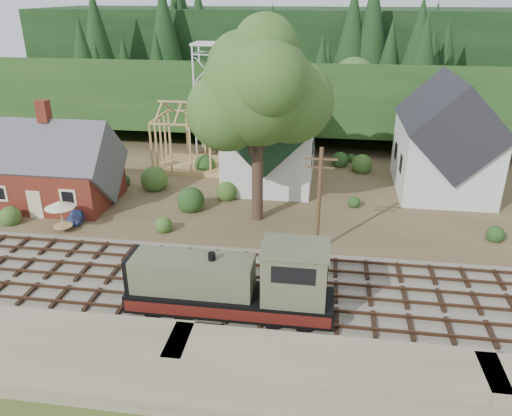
# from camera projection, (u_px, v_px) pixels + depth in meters

# --- Properties ---
(ground) EXTENTS (140.00, 140.00, 0.00)m
(ground) POSITION_uv_depth(u_px,v_px,m) (205.00, 285.00, 32.36)
(ground) COLOR #384C1E
(ground) RESTS_ON ground
(embankment) EXTENTS (64.00, 5.00, 1.60)m
(embankment) POSITION_uv_depth(u_px,v_px,m) (164.00, 376.00, 24.65)
(embankment) COLOR #7F7259
(embankment) RESTS_ON ground
(railroad_bed) EXTENTS (64.00, 11.00, 0.16)m
(railroad_bed) POSITION_uv_depth(u_px,v_px,m) (205.00, 284.00, 32.32)
(railroad_bed) COLOR #726B5B
(railroad_bed) RESTS_ON ground
(village_flat) EXTENTS (64.00, 26.00, 0.30)m
(village_flat) POSITION_uv_depth(u_px,v_px,m) (249.00, 185.00, 48.62)
(village_flat) COLOR brown
(village_flat) RESTS_ON ground
(hillside) EXTENTS (70.00, 28.96, 12.74)m
(hillside) POSITION_uv_depth(u_px,v_px,m) (276.00, 126.00, 70.45)
(hillside) COLOR #1E3F19
(hillside) RESTS_ON ground
(ridge) EXTENTS (80.00, 20.00, 12.00)m
(ridge) POSITION_uv_depth(u_px,v_px,m) (286.00, 103.00, 84.96)
(ridge) COLOR black
(ridge) RESTS_ON ground
(depot) EXTENTS (10.80, 7.41, 9.00)m
(depot) POSITION_uv_depth(u_px,v_px,m) (54.00, 171.00, 43.18)
(depot) COLOR #531D13
(depot) RESTS_ON village_flat
(church) EXTENTS (8.40, 15.17, 13.00)m
(church) POSITION_uv_depth(u_px,v_px,m) (272.00, 131.00, 47.87)
(church) COLOR silver
(church) RESTS_ON village_flat
(farmhouse) EXTENTS (8.40, 10.80, 10.60)m
(farmhouse) POSITION_uv_depth(u_px,v_px,m) (446.00, 143.00, 45.25)
(farmhouse) COLOR silver
(farmhouse) RESTS_ON village_flat
(timber_frame) EXTENTS (8.20, 6.20, 6.99)m
(timber_frame) POSITION_uv_depth(u_px,v_px,m) (198.00, 140.00, 51.80)
(timber_frame) COLOR tan
(timber_frame) RESTS_ON village_flat
(lattice_tower) EXTENTS (3.20, 3.20, 12.12)m
(lattice_tower) POSITION_uv_depth(u_px,v_px,m) (209.00, 65.00, 54.54)
(lattice_tower) COLOR silver
(lattice_tower) RESTS_ON village_flat
(big_tree) EXTENTS (10.90, 8.40, 14.70)m
(big_tree) POSITION_uv_depth(u_px,v_px,m) (260.00, 97.00, 37.13)
(big_tree) COLOR #38281E
(big_tree) RESTS_ON village_flat
(telegraph_pole_near) EXTENTS (2.20, 0.28, 8.00)m
(telegraph_pole_near) POSITION_uv_depth(u_px,v_px,m) (319.00, 200.00, 34.44)
(telegraph_pole_near) COLOR #4C331E
(telegraph_pole_near) RESTS_ON ground
(locomotive) EXTENTS (11.69, 2.92, 4.69)m
(locomotive) POSITION_uv_depth(u_px,v_px,m) (237.00, 285.00, 28.44)
(locomotive) COLOR black
(locomotive) RESTS_ON railroad_bed
(car_blue) EXTENTS (1.42, 3.23, 1.08)m
(car_blue) POSITION_uv_depth(u_px,v_px,m) (78.00, 214.00, 40.63)
(car_blue) COLOR #5671B8
(car_blue) RESTS_ON village_flat
(car_green) EXTENTS (4.17, 2.67, 1.30)m
(car_green) POSITION_uv_depth(u_px,v_px,m) (53.00, 181.00, 47.17)
(car_green) COLOR #87B47D
(car_green) RESTS_ON village_flat
(patio_set) EXTENTS (2.27, 2.27, 2.52)m
(patio_set) POSITION_uv_depth(u_px,v_px,m) (60.00, 206.00, 38.05)
(patio_set) COLOR silver
(patio_set) RESTS_ON village_flat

